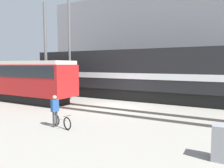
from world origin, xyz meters
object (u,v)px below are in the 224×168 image
signal_box (223,143)px  streetcar (14,78)px  utility_pole_left (46,50)px  person (55,108)px  utility_pole_center (70,50)px  bicycle (61,121)px  freight_locomotive (140,74)px

signal_box → streetcar: bearing=164.3°
streetcar → utility_pole_left: utility_pole_left is taller
utility_pole_left → signal_box: utility_pole_left is taller
person → utility_pole_center: 9.68m
bicycle → utility_pole_center: utility_pole_center is taller
signal_box → freight_locomotive: bearing=124.5°
signal_box → person: bearing=178.2°
streetcar → bicycle: 10.66m
streetcar → bicycle: size_ratio=7.61×
streetcar → person: size_ratio=7.65×
streetcar → bicycle: (9.54, -4.46, -1.67)m
utility_pole_center → signal_box: size_ratio=7.46×
person → signal_box: bearing=-1.8°
freight_locomotive → utility_pole_center: utility_pole_center is taller
utility_pole_left → signal_box: (15.91, -7.64, -3.97)m
person → utility_pole_left: utility_pole_left is taller
bicycle → signal_box: 7.34m
bicycle → person: (-0.39, -0.04, 0.66)m
freight_locomotive → person: 10.39m
person → signal_box: 7.73m
freight_locomotive → bicycle: bearing=-90.5°
freight_locomotive → utility_pole_left: (-8.67, -2.89, 2.21)m
person → utility_pole_left: 11.60m
utility_pole_center → streetcar: bearing=-143.8°
freight_locomotive → streetcar: size_ratio=1.74×
utility_pole_left → utility_pole_center: bearing=0.0°
streetcar → utility_pole_center: size_ratio=1.40×
utility_pole_center → signal_box: utility_pole_center is taller
bicycle → utility_pole_center: size_ratio=0.18×
bicycle → freight_locomotive: bearing=89.5°
person → utility_pole_center: bearing=125.0°
freight_locomotive → signal_box: freight_locomotive is taller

